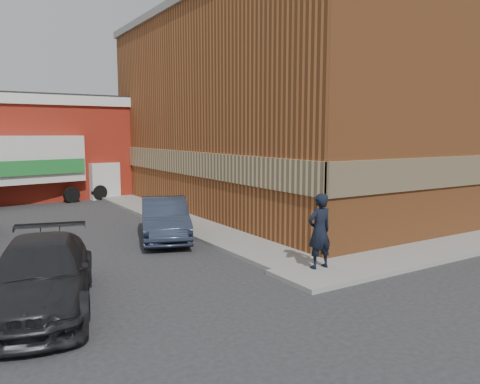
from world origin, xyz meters
TOP-DOWN VIEW (x-y plane):
  - ground at (0.00, 0.00)m, footprint 90.00×90.00m
  - brick_building at (8.50, 9.00)m, footprint 14.25×18.25m
  - sidewalk_west at (0.60, 9.00)m, footprint 1.80×18.00m
  - man at (0.78, -0.57)m, footprint 0.72×0.48m
  - sedan at (-1.09, 5.09)m, footprint 2.80×4.49m
  - suv_b at (-5.71, 0.50)m, footprint 3.16×5.18m
  - box_truck at (-3.34, 16.12)m, footprint 7.23×3.30m

SIDE VIEW (x-z plane):
  - ground at x=0.00m, z-range 0.00..0.00m
  - sidewalk_west at x=0.60m, z-range 0.00..0.12m
  - sedan at x=-1.09m, z-range 0.00..1.40m
  - suv_b at x=-5.71m, z-range 0.00..1.40m
  - man at x=0.78m, z-range 0.12..2.05m
  - box_truck at x=-3.34m, z-range 0.26..3.71m
  - brick_building at x=8.50m, z-range 0.00..9.36m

